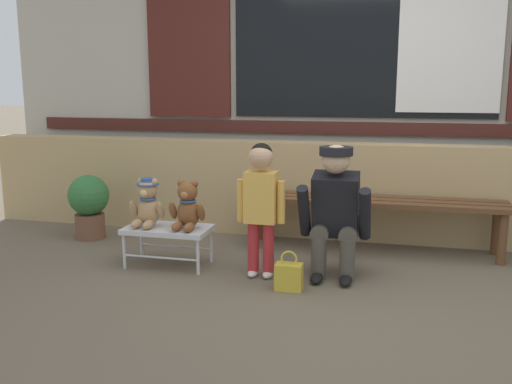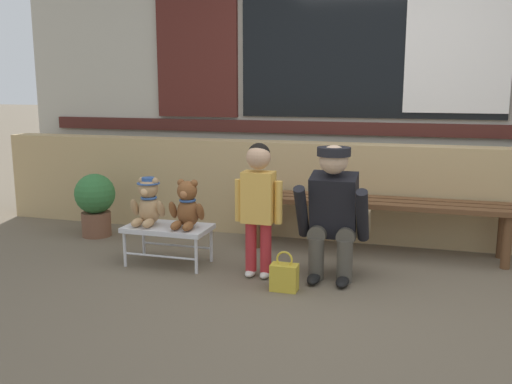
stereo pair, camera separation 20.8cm
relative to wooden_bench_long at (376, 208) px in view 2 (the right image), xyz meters
The scene contains 11 objects.
ground_plane 1.14m from the wooden_bench_long, 99.46° to the right, with size 60.00×60.00×0.00m, color brown.
brick_low_wall 0.41m from the wooden_bench_long, 115.83° to the left, with size 7.05×0.25×0.85m, color tan.
shop_facade 1.75m from the wooden_bench_long, 101.10° to the left, with size 7.19×0.26×3.76m.
wooden_bench_long is the anchor object (origin of this frame).
small_display_bench 1.67m from the wooden_bench_long, 152.79° to the right, with size 0.64×0.36×0.30m.
teddy_bear_with_hat 1.81m from the wooden_bench_long, 155.16° to the right, with size 0.28×0.27×0.36m.
teddy_bear_plain 1.53m from the wooden_bench_long, 150.09° to the right, with size 0.28×0.26×0.36m.
child_standing 1.15m from the wooden_bench_long, 131.55° to the right, with size 0.35×0.18×0.96m.
adult_crouching 0.75m from the wooden_bench_long, 108.19° to the right, with size 0.50×0.49×0.95m.
handbag_on_ground 1.20m from the wooden_bench_long, 115.33° to the right, with size 0.18×0.11×0.27m.
potted_plant 2.48m from the wooden_bench_long, behind, with size 0.36×0.36×0.57m.
Camera 2 is at (0.53, -3.49, 1.35)m, focal length 39.64 mm.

